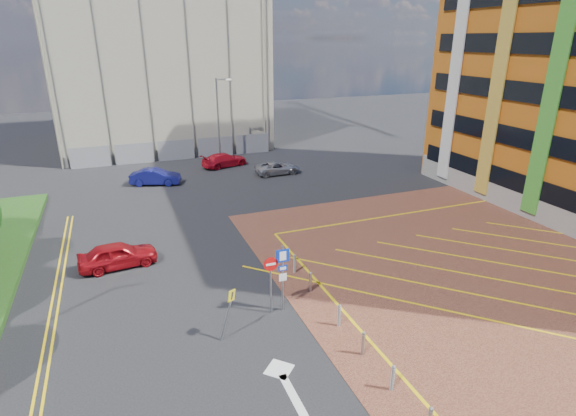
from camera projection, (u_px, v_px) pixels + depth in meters
ground at (280, 325)px, 19.25m from camera, size 140.00×140.00×0.00m
forecourt at (525, 268)px, 24.00m from camera, size 26.00×26.00×0.02m
lamp_back at (219, 117)px, 43.49m from camera, size 1.53×0.16×8.00m
sign_cluster at (278, 273)px, 19.52m from camera, size 1.17×0.12×3.20m
warning_sign at (229, 308)px, 17.87m from camera, size 0.77×0.42×2.25m
bollard_row at (347, 325)px, 18.41m from camera, size 0.14×11.14×0.90m
construction_building at (155, 43)px, 50.21m from camera, size 21.20×19.20×22.00m
construction_fence at (186, 149)px, 45.38m from camera, size 21.60×0.06×2.00m
car_red_left at (118, 255)px, 23.93m from camera, size 4.15×1.99×1.37m
car_blue_back at (155, 177)px, 37.48m from camera, size 4.32×2.63×1.35m
car_red_back at (225, 160)px, 42.83m from camera, size 4.76×2.97×1.29m
car_silver_back at (278, 168)px, 40.44m from camera, size 4.09×1.94×1.13m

